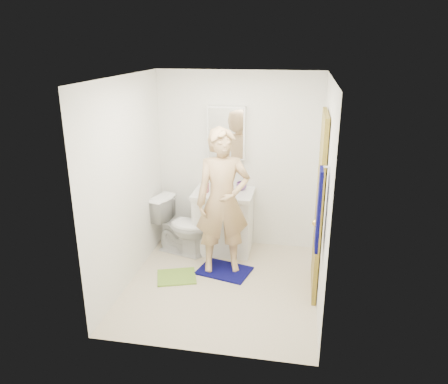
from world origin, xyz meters
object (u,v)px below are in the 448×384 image
at_px(man, 223,202).
at_px(medicine_cabinet, 227,133).
at_px(soap_dispenser, 206,186).
at_px(toothbrush_cup, 241,186).
at_px(toilet, 182,226).
at_px(vanity_cabinet, 223,223).
at_px(towel, 319,210).

bearing_deg(man, medicine_cabinet, 81.10).
xyz_separation_m(soap_dispenser, toothbrush_cup, (0.45, 0.18, -0.04)).
distance_m(medicine_cabinet, man, 1.04).
distance_m(medicine_cabinet, toilet, 1.38).
distance_m(vanity_cabinet, toothbrush_cup, 0.56).
bearing_deg(towel, toothbrush_cup, 120.77).
bearing_deg(vanity_cabinet, towel, -51.53).
bearing_deg(vanity_cabinet, soap_dispenser, -166.02).
xyz_separation_m(vanity_cabinet, towel, (1.18, -1.48, 0.85)).
height_order(towel, soap_dispenser, towel).
bearing_deg(soap_dispenser, toothbrush_cup, 21.52).
distance_m(vanity_cabinet, towel, 2.08).
xyz_separation_m(medicine_cabinet, toilet, (-0.54, -0.38, -1.22)).
bearing_deg(man, vanity_cabinet, 83.84).
relative_size(medicine_cabinet, man, 0.39).
distance_m(towel, toilet, 2.34).
height_order(towel, toothbrush_cup, towel).
xyz_separation_m(vanity_cabinet, toilet, (-0.54, -0.16, -0.02)).
bearing_deg(towel, man, 139.30).
xyz_separation_m(vanity_cabinet, toothbrush_cup, (0.22, 0.12, 0.50)).
height_order(medicine_cabinet, man, medicine_cabinet).
distance_m(towel, man, 1.47).
bearing_deg(towel, vanity_cabinet, 128.47).
height_order(toilet, toothbrush_cup, toothbrush_cup).
distance_m(medicine_cabinet, toothbrush_cup, 0.74).
xyz_separation_m(toilet, toothbrush_cup, (0.77, 0.28, 0.52)).
xyz_separation_m(medicine_cabinet, towel, (1.18, -1.71, -0.35)).
height_order(towel, man, man).
xyz_separation_m(towel, toothbrush_cup, (-0.96, 1.61, -0.35)).
bearing_deg(toothbrush_cup, soap_dispenser, -158.48).
distance_m(soap_dispenser, man, 0.59).
height_order(toilet, man, man).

